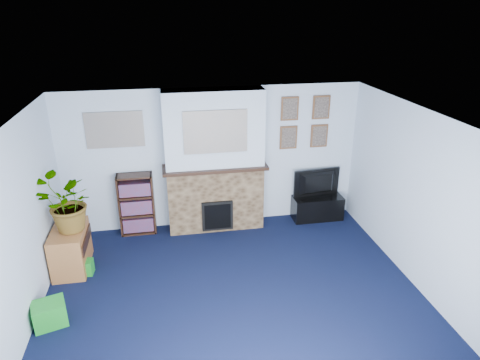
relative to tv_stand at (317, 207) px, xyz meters
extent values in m
cube|color=black|center=(-1.84, -2.03, -0.23)|extent=(5.00, 4.50, 0.01)
cube|color=white|center=(-1.84, -2.03, 2.17)|extent=(5.00, 4.50, 0.01)
cube|color=silver|center=(-1.84, 0.22, 0.97)|extent=(5.00, 0.04, 2.40)
cube|color=silver|center=(-4.34, -2.03, 0.97)|extent=(0.04, 4.50, 2.40)
cube|color=silver|center=(0.66, -2.03, 0.97)|extent=(0.04, 4.50, 2.40)
cube|color=brown|center=(-1.84, 0.02, 0.33)|extent=(1.60, 0.40, 1.10)
cube|color=brown|center=(-1.84, 0.02, 1.52)|extent=(1.60, 0.40, 1.30)
cube|color=brown|center=(-1.84, -0.01, 0.90)|extent=(1.72, 0.50, 0.05)
cube|color=brown|center=(-1.84, -0.19, 0.10)|extent=(0.52, 0.08, 0.52)
cube|color=brown|center=(-1.84, -0.23, 0.10)|extent=(0.44, 0.02, 0.44)
cube|color=gray|center=(-1.84, -0.19, 1.55)|extent=(1.00, 0.03, 0.68)
cube|color=gray|center=(-3.39, 0.21, 1.55)|extent=(0.90, 0.03, 0.58)
cube|color=brown|center=(-0.54, 0.20, 1.77)|extent=(0.30, 0.03, 0.40)
cube|color=brown|center=(0.01, 0.20, 1.77)|extent=(0.30, 0.03, 0.40)
cube|color=brown|center=(-0.54, 0.20, 1.27)|extent=(0.30, 0.03, 0.40)
cube|color=brown|center=(0.01, 0.20, 1.27)|extent=(0.30, 0.03, 0.40)
cube|color=black|center=(0.00, 0.00, 0.00)|extent=(0.89, 0.37, 0.42)
imported|color=black|center=(0.00, 0.02, 0.44)|extent=(0.87, 0.20, 0.50)
cube|color=black|center=(-3.16, 0.20, 0.30)|extent=(0.58, 0.02, 1.05)
cube|color=black|center=(-3.43, 0.07, 0.30)|extent=(0.03, 0.28, 1.05)
cube|color=black|center=(-2.88, 0.07, 0.30)|extent=(0.03, 0.28, 1.05)
cube|color=black|center=(-3.16, 0.07, -0.21)|extent=(0.56, 0.28, 0.03)
cube|color=black|center=(-3.16, 0.07, 0.12)|extent=(0.56, 0.28, 0.03)
cube|color=black|center=(-3.16, 0.07, 0.46)|extent=(0.56, 0.28, 0.03)
cube|color=black|center=(-3.16, 0.07, 0.81)|extent=(0.56, 0.28, 0.03)
cube|color=black|center=(-3.16, 0.06, -0.05)|extent=(0.50, 0.22, 0.24)
cube|color=black|center=(-3.16, 0.06, 0.28)|extent=(0.50, 0.22, 0.24)
cube|color=black|center=(-3.16, 0.06, 0.59)|extent=(0.50, 0.22, 0.22)
cube|color=#995E31|center=(-4.08, -0.84, 0.12)|extent=(0.45, 0.82, 0.63)
imported|color=#26661E|center=(-4.03, -0.89, 0.83)|extent=(1.00, 0.99, 0.84)
cube|color=gold|center=(-1.83, -0.03, 1.00)|extent=(0.11, 0.07, 0.16)
cylinder|color=#B2BFC6|center=(-1.59, -0.03, 1.01)|extent=(0.06, 0.06, 0.18)
sphere|color=slate|center=(-2.45, -0.03, 0.99)|extent=(0.12, 0.12, 0.12)
cylinder|color=#198C26|center=(-1.09, -0.03, 0.99)|extent=(0.05, 0.05, 0.11)
cube|color=#198C26|center=(-4.14, -2.06, -0.08)|extent=(0.45, 0.40, 0.30)
sphere|color=blue|center=(-3.93, -0.93, -0.14)|extent=(0.17, 0.17, 0.17)
cube|color=#198C26|center=(-3.86, -1.05, -0.12)|extent=(0.19, 0.19, 0.22)
cylinder|color=#198C26|center=(-3.98, -0.86, -0.15)|extent=(0.29, 0.13, 0.16)
camera|label=1|loc=(-2.61, -6.56, 3.42)|focal=32.00mm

